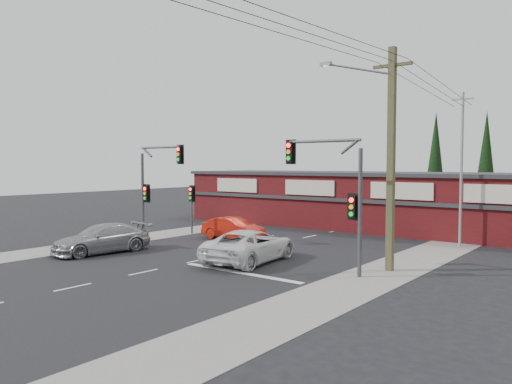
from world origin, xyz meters
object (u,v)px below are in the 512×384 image
Objects in this scene: shop_building at (347,198)px; utility_pole at (388,151)px; silver_suv at (102,239)px; red_sedan at (233,228)px; white_suv at (250,246)px.

utility_pole is (9.36, -14.00, 3.26)m from shop_building.
silver_suv is 1.24× the size of red_sedan.
red_sedan is 0.16× the size of shop_building.
white_suv is 8.00m from utility_pole.
utility_pole reaches higher than shop_building.
utility_pole is at bearing -103.91° from red_sedan.
utility_pole is at bearing -56.24° from shop_building.
utility_pole reaches higher than red_sedan.
red_sedan is 12.82m from utility_pole.
white_suv is 7.41m from red_sedan.
shop_building reaches higher than silver_suv.
white_suv is at bearing -78.85° from shop_building.
red_sedan is (-5.44, 5.03, -0.09)m from white_suv.
white_suv is at bearing 29.62° from silver_suv.
shop_building reaches higher than white_suv.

